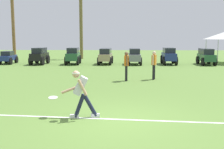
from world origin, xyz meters
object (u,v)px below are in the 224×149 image
(parked_car_slot_d, at_px, (106,56))
(parked_car_slot_b, at_px, (39,56))
(parked_car_slot_a, at_px, (8,57))
(parked_car_slot_c, at_px, (73,55))
(parked_car_slot_f, at_px, (169,56))
(teammate_near_sideline, at_px, (154,63))
(teammate_midfield, at_px, (126,63))
(palm_tree_left_of_centre, at_px, (81,19))
(frisbee_in_flight, at_px, (53,98))
(palm_tree_far_left, at_px, (13,15))
(parked_car_slot_g, at_px, (206,56))
(parked_car_slot_e, at_px, (134,56))
(frisbee_thrower, at_px, (81,91))

(parked_car_slot_d, bearing_deg, parked_car_slot_b, -177.22)
(parked_car_slot_a, relative_size, parked_car_slot_c, 0.94)
(parked_car_slot_c, xyz_separation_m, parked_car_slot_f, (8.12, 0.15, 0.00))
(teammate_near_sideline, height_order, parked_car_slot_a, teammate_near_sideline)
(teammate_midfield, height_order, palm_tree_left_of_centre, palm_tree_left_of_centre)
(frisbee_in_flight, relative_size, palm_tree_far_left, 0.04)
(teammate_midfield, bearing_deg, parked_car_slot_a, 138.15)
(parked_car_slot_a, xyz_separation_m, palm_tree_left_of_centre, (5.57, 5.68, 3.56))
(parked_car_slot_g, xyz_separation_m, palm_tree_left_of_centre, (-11.31, 5.89, 3.40))
(parked_car_slot_b, bearing_deg, palm_tree_far_left, 129.27)
(parked_car_slot_b, distance_m, palm_tree_far_left, 7.40)
(parked_car_slot_b, xyz_separation_m, palm_tree_left_of_centre, (2.73, 6.01, 3.38))
(frisbee_in_flight, height_order, teammate_midfield, teammate_midfield)
(teammate_midfield, distance_m, parked_car_slot_g, 11.14)
(teammate_near_sideline, height_order, parked_car_slot_b, teammate_near_sideline)
(parked_car_slot_g, height_order, palm_tree_left_of_centre, palm_tree_left_of_centre)
(teammate_midfield, relative_size, parked_car_slot_c, 0.65)
(parked_car_slot_f, bearing_deg, parked_car_slot_e, -177.53)
(teammate_midfield, xyz_separation_m, parked_car_slot_e, (0.84, 8.83, -0.22))
(frisbee_thrower, bearing_deg, parked_car_slot_d, 90.61)
(parked_car_slot_c, distance_m, palm_tree_far_left, 9.20)
(parked_car_slot_f, relative_size, parked_car_slot_g, 0.98)
(parked_car_slot_a, height_order, parked_car_slot_g, parked_car_slot_g)
(parked_car_slot_c, xyz_separation_m, parked_car_slot_g, (11.19, -0.00, -0.02))
(parked_car_slot_b, relative_size, palm_tree_left_of_centre, 0.34)
(parked_car_slot_d, height_order, palm_tree_far_left, palm_tree_far_left)
(parked_car_slot_e, xyz_separation_m, parked_car_slot_g, (5.98, -0.03, 0.00))
(parked_car_slot_d, distance_m, palm_tree_far_left, 11.36)
(parked_car_slot_f, bearing_deg, frisbee_thrower, -108.17)
(frisbee_in_flight, bearing_deg, palm_tree_far_left, 113.72)
(teammate_midfield, distance_m, parked_car_slot_b, 11.29)
(teammate_near_sideline, height_order, parked_car_slot_d, teammate_near_sideline)
(parked_car_slot_a, bearing_deg, teammate_near_sideline, -36.24)
(teammate_near_sideline, distance_m, parked_car_slot_a, 14.37)
(parked_car_slot_b, height_order, parked_car_slot_g, parked_car_slot_b)
(teammate_midfield, relative_size, parked_car_slot_e, 0.65)
(teammate_near_sideline, distance_m, palm_tree_left_of_centre, 15.72)
(frisbee_thrower, distance_m, teammate_near_sideline, 7.96)
(teammate_near_sideline, height_order, teammate_midfield, same)
(parked_car_slot_g, bearing_deg, palm_tree_left_of_centre, 152.51)
(teammate_near_sideline, distance_m, palm_tree_far_left, 18.65)
(parked_car_slot_e, distance_m, palm_tree_far_left, 13.55)
(parked_car_slot_c, relative_size, parked_car_slot_g, 0.99)
(parked_car_slot_d, bearing_deg, parked_car_slot_c, -176.94)
(palm_tree_far_left, bearing_deg, teammate_near_sideline, -45.73)
(frisbee_thrower, height_order, parked_car_slot_b, parked_car_slot_b)
(teammate_midfield, relative_size, palm_tree_far_left, 0.21)
(frisbee_in_flight, height_order, parked_car_slot_c, parked_car_slot_c)
(frisbee_thrower, distance_m, parked_car_slot_e, 15.86)
(parked_car_slot_e, relative_size, palm_tree_left_of_centre, 0.34)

